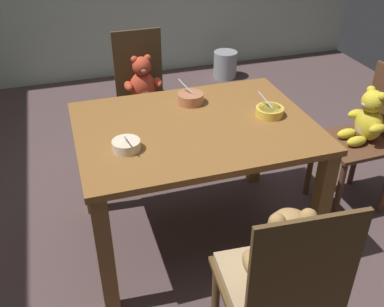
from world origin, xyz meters
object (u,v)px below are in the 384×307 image
(teddy_chair_near_right, at_px, (366,129))
(porridge_bowl_cream_near_left, at_px, (126,145))
(porridge_bowl_yellow_near_right, at_px, (270,111))
(teddy_chair_far_center, at_px, (143,91))
(dining_table, at_px, (195,146))
(teddy_chair_near_front, at_px, (281,272))
(metal_pail, at_px, (225,65))
(porridge_bowl_terracotta_far_center, at_px, (191,98))

(teddy_chair_near_right, height_order, porridge_bowl_cream_near_left, teddy_chair_near_right)
(porridge_bowl_yellow_near_right, bearing_deg, teddy_chair_far_center, 117.74)
(teddy_chair_far_center, height_order, porridge_bowl_yellow_near_right, teddy_chair_far_center)
(dining_table, xyz_separation_m, porridge_bowl_cream_near_left, (-0.37, -0.13, 0.15))
(teddy_chair_far_center, bearing_deg, teddy_chair_near_right, 50.90)
(porridge_bowl_cream_near_left, bearing_deg, teddy_chair_near_front, -61.10)
(porridge_bowl_cream_near_left, bearing_deg, metal_pail, 58.73)
(dining_table, bearing_deg, porridge_bowl_terracotta_far_center, 77.80)
(porridge_bowl_yellow_near_right, bearing_deg, porridge_bowl_terracotta_far_center, 142.92)
(porridge_bowl_yellow_near_right, height_order, metal_pail, porridge_bowl_yellow_near_right)
(dining_table, xyz_separation_m, teddy_chair_far_center, (-0.08, 0.90, -0.07))
(porridge_bowl_cream_near_left, height_order, porridge_bowl_terracotta_far_center, porridge_bowl_terracotta_far_center)
(teddy_chair_near_front, distance_m, porridge_bowl_yellow_near_right, 0.96)
(dining_table, relative_size, porridge_bowl_terracotta_far_center, 8.34)
(dining_table, height_order, teddy_chair_far_center, teddy_chair_far_center)
(teddy_chair_near_right, height_order, teddy_chair_far_center, teddy_chair_far_center)
(porridge_bowl_terracotta_far_center, distance_m, porridge_bowl_yellow_near_right, 0.44)
(teddy_chair_near_front, relative_size, teddy_chair_far_center, 1.04)
(teddy_chair_far_center, height_order, metal_pail, teddy_chair_far_center)
(teddy_chair_near_right, distance_m, metal_pail, 2.19)
(teddy_chair_near_right, xyz_separation_m, porridge_bowl_terracotta_far_center, (-1.00, 0.25, 0.23))
(teddy_chair_near_front, xyz_separation_m, porridge_bowl_cream_near_left, (-0.42, 0.76, 0.18))
(teddy_chair_near_front, height_order, porridge_bowl_terracotta_far_center, teddy_chair_near_front)
(metal_pail, bearing_deg, porridge_bowl_yellow_near_right, -105.81)
(porridge_bowl_cream_near_left, relative_size, porridge_bowl_yellow_near_right, 0.96)
(teddy_chair_near_right, relative_size, porridge_bowl_yellow_near_right, 6.00)
(teddy_chair_near_right, relative_size, teddy_chair_far_center, 0.95)
(teddy_chair_far_center, bearing_deg, teddy_chair_near_front, 3.64)
(teddy_chair_near_front, relative_size, metal_pail, 3.55)
(porridge_bowl_cream_near_left, xyz_separation_m, porridge_bowl_yellow_near_right, (0.77, 0.11, -0.00))
(teddy_chair_near_right, bearing_deg, teddy_chair_near_front, 39.65)
(metal_pail, bearing_deg, porridge_bowl_cream_near_left, -121.27)
(teddy_chair_near_front, distance_m, metal_pail, 3.22)
(dining_table, distance_m, teddy_chair_near_front, 0.89)
(dining_table, height_order, porridge_bowl_yellow_near_right, porridge_bowl_yellow_near_right)
(porridge_bowl_terracotta_far_center, bearing_deg, teddy_chair_far_center, 101.66)
(teddy_chair_near_front, bearing_deg, porridge_bowl_cream_near_left, 32.98)
(teddy_chair_far_center, height_order, porridge_bowl_terracotta_far_center, teddy_chair_far_center)
(dining_table, height_order, metal_pail, dining_table)
(metal_pail, bearing_deg, dining_table, -115.28)
(teddy_chair_near_front, distance_m, porridge_bowl_terracotta_far_center, 1.15)
(dining_table, relative_size, metal_pail, 4.44)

